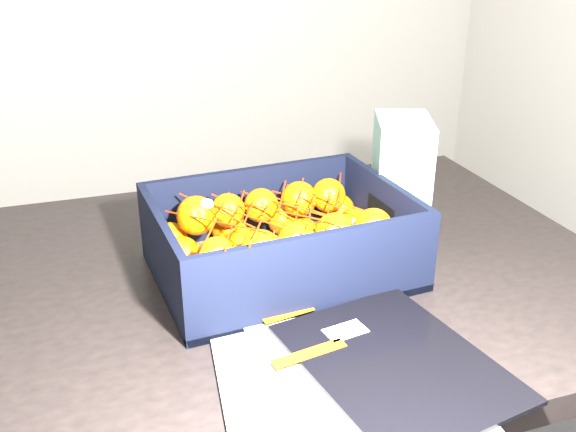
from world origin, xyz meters
name	(u,v)px	position (x,y,z in m)	size (l,w,h in m)	color
table	(244,326)	(0.17, 0.20, 0.65)	(1.26, 0.89, 0.75)	black
magazine_stack	(356,377)	(0.21, -0.10, 0.76)	(0.36, 0.35, 0.02)	beige
produce_crate	(281,249)	(0.23, 0.19, 0.79)	(0.38, 0.28, 0.13)	olive
clementine_heap	(281,239)	(0.23, 0.18, 0.81)	(0.36, 0.26, 0.11)	#DB6504
mesh_net	(278,214)	(0.22, 0.18, 0.85)	(0.31, 0.25, 0.09)	red
retail_carton	(401,176)	(0.48, 0.25, 0.85)	(0.09, 0.14, 0.20)	white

